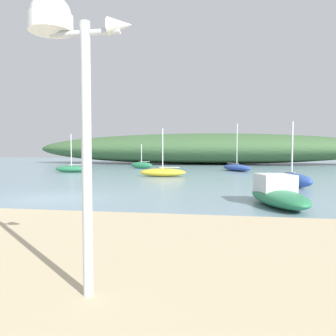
{
  "coord_description": "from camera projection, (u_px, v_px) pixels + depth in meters",
  "views": [
    {
      "loc": [
        6.6,
        -12.64,
        1.98
      ],
      "look_at": [
        4.12,
        2.04,
        1.14
      ],
      "focal_mm": 36.43,
      "sensor_mm": 36.0,
      "label": 1
    }
  ],
  "objects": [
    {
      "name": "ground_plane",
      "position": [
        58.0,
        198.0,
        13.65
      ],
      "size": [
        120.0,
        120.0,
        0.0
      ],
      "primitive_type": "plane",
      "color": "#7A99A8"
    },
    {
      "name": "distant_hill",
      "position": [
        201.0,
        149.0,
        44.93
      ],
      "size": [
        45.23,
        10.41,
        4.01
      ],
      "primitive_type": "ellipsoid",
      "color": "#3D6038",
      "rests_on": "ground"
    },
    {
      "name": "mast_structure",
      "position": [
        63.0,
        49.0,
        4.02
      ],
      "size": [
        1.25,
        0.52,
        3.59
      ],
      "color": "silver",
      "rests_on": "beach_sand"
    },
    {
      "name": "sailboat_off_point",
      "position": [
        237.0,
        167.0,
        30.43
      ],
      "size": [
        3.18,
        3.82,
        4.23
      ],
      "color": "#2D4C9E",
      "rests_on": "ground"
    },
    {
      "name": "sailboat_by_sandbar",
      "position": [
        71.0,
        169.0,
        28.9
      ],
      "size": [
        2.85,
        1.09,
        3.25
      ],
      "color": "#287A4C",
      "rests_on": "ground"
    },
    {
      "name": "sailboat_centre_water",
      "position": [
        163.0,
        172.0,
        24.37
      ],
      "size": [
        3.38,
        1.38,
        3.45
      ],
      "color": "gold",
      "rests_on": "ground"
    },
    {
      "name": "sailboat_near_shore",
      "position": [
        292.0,
        180.0,
        17.47
      ],
      "size": [
        2.22,
        2.54,
        3.38
      ],
      "color": "#2D4C9E",
      "rests_on": "ground"
    },
    {
      "name": "motorboat_east_reach",
      "position": [
        278.0,
        194.0,
        11.92
      ],
      "size": [
        2.28,
        4.12,
        1.08
      ],
      "color": "#287A4C",
      "rests_on": "ground"
    },
    {
      "name": "sailboat_outer_mooring",
      "position": [
        142.0,
        165.0,
        34.31
      ],
      "size": [
        2.57,
        1.42,
        2.46
      ],
      "color": "#287A4C",
      "rests_on": "ground"
    }
  ]
}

